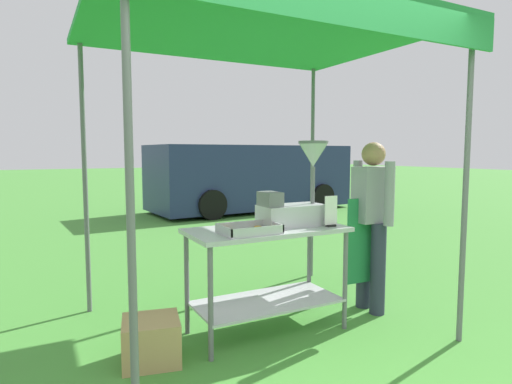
% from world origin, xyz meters
% --- Properties ---
extents(ground_plane, '(70.00, 70.00, 0.00)m').
position_xyz_m(ground_plane, '(0.00, 6.00, 0.00)').
color(ground_plane, '#478E38').
extents(stall_canopy, '(2.77, 2.27, 2.55)m').
position_xyz_m(stall_canopy, '(0.18, 1.42, 2.44)').
color(stall_canopy, slate).
rests_on(stall_canopy, ground).
extents(donut_cart, '(1.33, 0.64, 0.89)m').
position_xyz_m(donut_cart, '(0.18, 1.32, 0.65)').
color(donut_cart, '#B7B7BC').
rests_on(donut_cart, ground).
extents(donut_tray, '(0.45, 0.31, 0.07)m').
position_xyz_m(donut_tray, '(-0.06, 1.19, 0.91)').
color(donut_tray, '#B7B7BC').
rests_on(donut_tray, donut_cart).
extents(donut_fryer, '(0.63, 0.28, 0.73)m').
position_xyz_m(donut_fryer, '(0.47, 1.33, 1.15)').
color(donut_fryer, '#B7B7BC').
rests_on(donut_fryer, donut_cart).
extents(menu_sign, '(0.13, 0.05, 0.26)m').
position_xyz_m(menu_sign, '(0.69, 1.14, 1.00)').
color(menu_sign, black).
rests_on(menu_sign, donut_cart).
extents(vendor, '(0.45, 0.53, 1.61)m').
position_xyz_m(vendor, '(1.28, 1.28, 0.90)').
color(vendor, '#2D3347').
rests_on(vendor, ground).
extents(supply_crate, '(0.47, 0.46, 0.32)m').
position_xyz_m(supply_crate, '(-0.83, 1.24, 0.16)').
color(supply_crate, tan).
rests_on(supply_crate, ground).
extents(van_navy, '(5.35, 2.39, 1.69)m').
position_xyz_m(van_navy, '(3.57, 8.23, 0.88)').
color(van_navy, navy).
rests_on(van_navy, ground).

